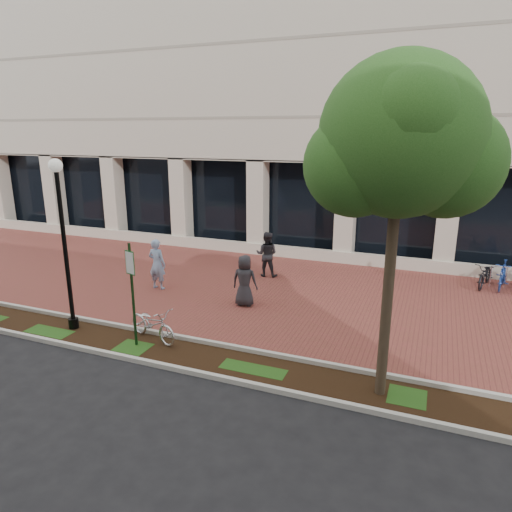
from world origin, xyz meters
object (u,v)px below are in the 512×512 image
at_px(locked_bicycle, 153,324).
at_px(pedestrian_mid, 267,254).
at_px(street_tree, 403,147).
at_px(lamppost, 64,237).
at_px(parking_sign, 132,283).
at_px(pedestrian_right, 245,281).
at_px(bollard, 389,264).
at_px(pedestrian_left, 157,264).

distance_m(locked_bicycle, pedestrian_mid, 6.46).
xyz_separation_m(street_tree, locked_bicycle, (-6.07, 0.38, -4.69)).
bearing_deg(lamppost, street_tree, -1.12).
height_order(parking_sign, pedestrian_right, parking_sign).
height_order(parking_sign, locked_bicycle, parking_sign).
height_order(pedestrian_right, bollard, pedestrian_right).
height_order(pedestrian_left, bollard, pedestrian_left).
xyz_separation_m(parking_sign, bollard, (5.48, 8.80, -1.30)).
height_order(lamppost, pedestrian_right, lamppost).
distance_m(lamppost, street_tree, 8.96).
bearing_deg(pedestrian_right, locked_bicycle, 63.69).
bearing_deg(parking_sign, locked_bicycle, 80.57).
height_order(lamppost, locked_bicycle, lamppost).
distance_m(parking_sign, locked_bicycle, 1.37).
height_order(lamppost, bollard, lamppost).
distance_m(pedestrian_left, pedestrian_right, 3.52).
xyz_separation_m(pedestrian_mid, pedestrian_right, (0.42, -3.16, -0.03)).
bearing_deg(pedestrian_right, lamppost, 37.51).
bearing_deg(pedestrian_mid, locked_bicycle, 74.23).
height_order(pedestrian_mid, pedestrian_right, pedestrian_mid).
bearing_deg(street_tree, pedestrian_left, 154.43).
bearing_deg(parking_sign, pedestrian_left, 132.68).
distance_m(pedestrian_left, pedestrian_mid, 4.18).
relative_size(pedestrian_left, pedestrian_right, 1.08).
bearing_deg(lamppost, parking_sign, -6.23).
bearing_deg(pedestrian_left, lamppost, 87.29).
height_order(lamppost, pedestrian_left, lamppost).
xyz_separation_m(parking_sign, pedestrian_mid, (1.11, 6.86, -0.86)).
bearing_deg(locked_bicycle, pedestrian_mid, 9.93).
relative_size(parking_sign, pedestrian_mid, 1.59).
height_order(parking_sign, pedestrian_left, parking_sign).
bearing_deg(street_tree, parking_sign, -179.23).
xyz_separation_m(lamppost, pedestrian_left, (0.34, 3.79, -1.77)).
bearing_deg(bollard, pedestrian_right, -127.76).
relative_size(parking_sign, bollard, 3.25).
distance_m(street_tree, pedestrian_left, 10.10).
xyz_separation_m(lamppost, pedestrian_mid, (3.43, 6.60, -1.81)).
distance_m(parking_sign, pedestrian_mid, 7.00).
distance_m(locked_bicycle, bollard, 9.85).
bearing_deg(locked_bicycle, street_tree, -75.78).
height_order(locked_bicycle, pedestrian_mid, pedestrian_mid).
distance_m(parking_sign, street_tree, 7.16).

